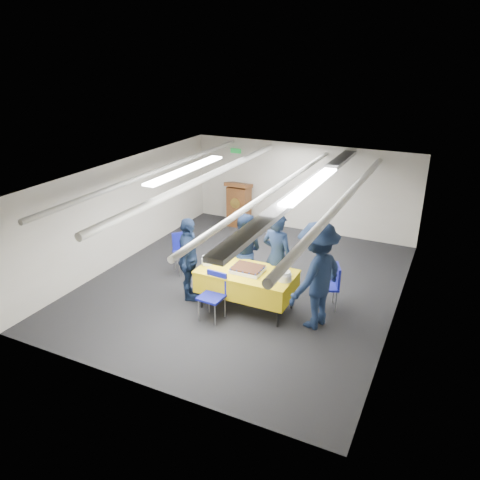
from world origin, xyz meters
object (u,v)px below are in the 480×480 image
(serving_table, at_px, (247,281))
(chair_near, at_px, (214,291))
(sheet_cake, at_px, (248,269))
(sailor_b, at_px, (243,252))
(sailor_c, at_px, (189,259))
(sailor_d, at_px, (317,276))
(chair_left, at_px, (183,248))
(podium, at_px, (239,204))
(chair_right, at_px, (331,282))
(sailor_a, at_px, (277,257))

(serving_table, distance_m, chair_near, 0.66)
(sheet_cake, relative_size, sailor_b, 0.35)
(sailor_b, bearing_deg, sailor_c, 36.33)
(chair_near, height_order, sailor_d, sailor_d)
(chair_left, bearing_deg, sailor_b, -5.83)
(sheet_cake, relative_size, chair_left, 0.66)
(podium, relative_size, sailor_b, 0.78)
(sheet_cake, bearing_deg, chair_right, 27.26)
(sailor_b, xyz_separation_m, sailor_d, (1.70, -0.68, 0.16))
(sheet_cake, height_order, sailor_d, sailor_d)
(chair_near, distance_m, sailor_d, 1.83)
(podium, height_order, sailor_b, sailor_b)
(chair_near, xyz_separation_m, sailor_b, (-0.00, 1.23, 0.27))
(podium, relative_size, chair_right, 1.44)
(sheet_cake, height_order, chair_left, chair_left)
(sailor_d, bearing_deg, sailor_c, -67.37)
(chair_right, bearing_deg, serving_table, -153.59)
(chair_near, xyz_separation_m, chair_right, (1.79, 1.24, 0.00))
(sailor_a, bearing_deg, sheet_cake, 72.01)
(sailor_c, bearing_deg, chair_right, -94.36)
(chair_left, distance_m, sailor_b, 1.55)
(serving_table, xyz_separation_m, podium, (-2.05, 3.92, 0.05))
(chair_right, relative_size, sailor_c, 0.53)
(sheet_cake, distance_m, chair_left, 2.13)
(sheet_cake, bearing_deg, serving_table, 152.89)
(chair_left, xyz_separation_m, sailor_c, (0.75, -0.97, 0.29))
(serving_table, bearing_deg, sheet_cake, -27.11)
(chair_left, bearing_deg, serving_table, -23.86)
(serving_table, distance_m, chair_left, 2.08)
(serving_table, height_order, chair_near, chair_near)
(sailor_a, height_order, sailor_d, sailor_d)
(sailor_a, height_order, sailor_b, sailor_a)
(sailor_d, bearing_deg, chair_near, -52.55)
(chair_right, bearing_deg, sailor_c, -162.25)
(sailor_b, xyz_separation_m, sailor_c, (-0.77, -0.81, 0.02))
(chair_near, bearing_deg, sailor_b, 90.11)
(sailor_a, relative_size, sailor_d, 0.92)
(sailor_b, bearing_deg, sailor_d, 147.94)
(podium, xyz_separation_m, sailor_c, (0.89, -4.04, 0.21))
(sheet_cake, xyz_separation_m, sailor_b, (-0.42, 0.70, -0.01))
(serving_table, height_order, sailor_c, sailor_c)
(serving_table, distance_m, sheet_cake, 0.26)
(chair_left, relative_size, sailor_b, 0.54)
(podium, bearing_deg, chair_near, -69.52)
(chair_near, bearing_deg, sheet_cake, 51.83)
(serving_table, relative_size, sailor_a, 1.01)
(chair_right, xyz_separation_m, chair_left, (-3.31, 0.15, 0.00))
(sailor_c, bearing_deg, sailor_a, -87.38)
(chair_right, distance_m, sailor_d, 0.82)
(sailor_d, bearing_deg, chair_right, -168.40)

